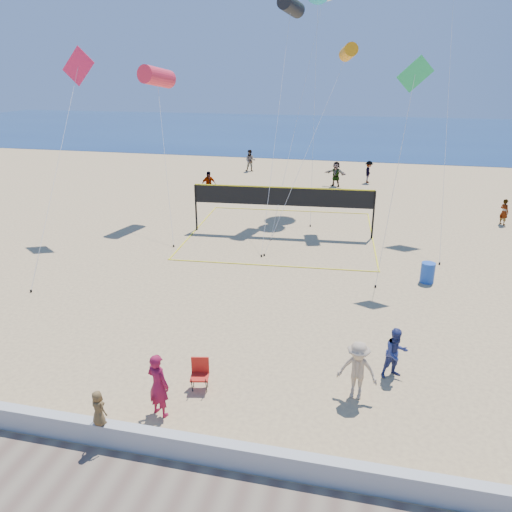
% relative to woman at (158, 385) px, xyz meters
% --- Properties ---
extents(ground, '(120.00, 120.00, 0.00)m').
position_rel_woman_xyz_m(ground, '(0.48, 1.69, -0.86)').
color(ground, tan).
rests_on(ground, ground).
extents(ocean, '(140.00, 50.00, 0.03)m').
position_rel_woman_xyz_m(ocean, '(0.48, 63.69, -0.85)').
color(ocean, navy).
rests_on(ocean, ground).
extents(seawall, '(32.00, 0.30, 0.60)m').
position_rel_woman_xyz_m(seawall, '(0.48, -1.31, -0.56)').
color(seawall, '#ACACA8').
rests_on(seawall, ground).
extents(woman, '(0.73, 0.60, 1.73)m').
position_rel_woman_xyz_m(woman, '(0.00, 0.00, 0.00)').
color(woman, maroon).
rests_on(woman, ground).
extents(toddler, '(0.49, 0.41, 0.87)m').
position_rel_woman_xyz_m(toddler, '(-0.85, -1.36, 0.17)').
color(toddler, brown).
rests_on(toddler, seawall).
extents(bystander_a, '(0.92, 0.85, 1.51)m').
position_rel_woman_xyz_m(bystander_a, '(5.81, 3.07, -0.11)').
color(bystander_a, navy).
rests_on(bystander_a, ground).
extents(bystander_b, '(1.14, 0.75, 1.65)m').
position_rel_woman_xyz_m(bystander_b, '(4.80, 1.84, -0.04)').
color(bystander_b, tan).
rests_on(bystander_b, ground).
extents(far_person_0, '(1.11, 1.05, 1.84)m').
position_rel_woman_xyz_m(far_person_0, '(-5.93, 21.90, 0.06)').
color(far_person_0, gray).
rests_on(far_person_0, ground).
extents(far_person_1, '(1.79, 1.10, 1.84)m').
position_rel_woman_xyz_m(far_person_1, '(2.14, 27.63, 0.06)').
color(far_person_1, gray).
rests_on(far_person_1, ground).
extents(far_person_2, '(0.61, 0.64, 1.47)m').
position_rel_woman_xyz_m(far_person_2, '(12.15, 19.83, -0.13)').
color(far_person_2, gray).
rests_on(far_person_2, ground).
extents(far_person_3, '(0.96, 0.79, 1.83)m').
position_rel_woman_xyz_m(far_person_3, '(-5.47, 31.87, 0.05)').
color(far_person_3, gray).
rests_on(far_person_3, ground).
extents(far_person_4, '(0.69, 1.12, 1.68)m').
position_rel_woman_xyz_m(far_person_4, '(4.50, 29.46, -0.03)').
color(far_person_4, gray).
rests_on(far_person_4, ground).
extents(camp_chair, '(0.56, 0.67, 0.99)m').
position_rel_woman_xyz_m(camp_chair, '(0.63, 1.29, -0.36)').
color(camp_chair, red).
rests_on(camp_chair, ground).
extents(trash_barrel, '(0.66, 0.66, 0.84)m').
position_rel_woman_xyz_m(trash_barrel, '(7.30, 10.33, -0.44)').
color(trash_barrel, '#1B49B1').
rests_on(trash_barrel, ground).
extents(volleyball_net, '(10.22, 10.08, 2.56)m').
position_rel_woman_xyz_m(volleyball_net, '(0.33, 15.30, 0.90)').
color(volleyball_net, black).
rests_on(volleyball_net, ground).
extents(kite_0, '(3.37, 6.52, 8.49)m').
position_rel_woman_xyz_m(kite_0, '(-7.10, 17.25, 6.98)').
color(kite_0, red).
rests_on(kite_0, ground).
extents(kite_1, '(1.30, 9.33, 11.98)m').
position_rel_woman_xyz_m(kite_1, '(-0.22, 19.86, 10.55)').
color(kite_1, black).
rests_on(kite_1, ground).
extents(kite_2, '(3.53, 7.78, 9.53)m').
position_rel_woman_xyz_m(kite_2, '(3.05, 18.63, 8.18)').
color(kite_2, orange).
rests_on(kite_2, ground).
extents(kite_3, '(2.76, 8.30, 9.31)m').
position_rel_woman_xyz_m(kite_3, '(-9.62, 13.45, 7.11)').
color(kite_3, '#DB1D4D').
rests_on(kite_3, ground).
extents(kite_4, '(1.52, 2.06, 8.74)m').
position_rel_woman_xyz_m(kite_4, '(5.99, 11.07, 6.63)').
color(kite_4, '#26B85C').
rests_on(kite_4, ground).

